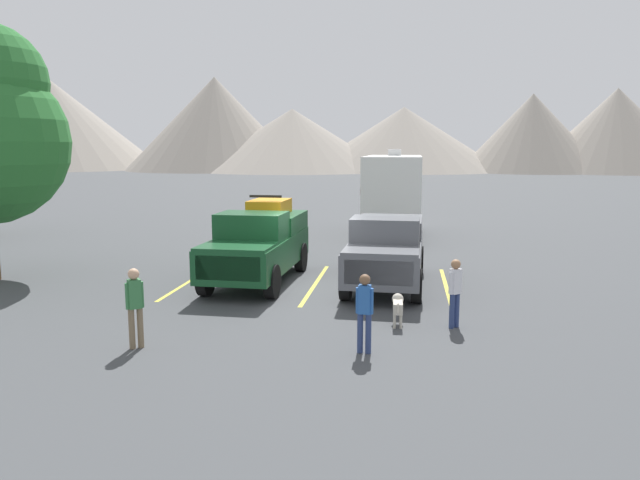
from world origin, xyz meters
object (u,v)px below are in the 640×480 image
person_b (135,303)px  person_c (364,308)px  pickup_truck_b (386,248)px  pickup_truck_a (259,242)px  camper_trailer_a (393,191)px  dog (398,305)px  person_a (455,289)px

person_b → person_c: bearing=4.5°
pickup_truck_b → person_b: (-4.90, -6.56, -0.15)m
pickup_truck_a → person_b: pickup_truck_a is taller
camper_trailer_a → person_b: camper_trailer_a is taller
person_b → dog: size_ratio=1.90×
pickup_truck_a → camper_trailer_a: size_ratio=0.69×
person_a → camper_trailer_a: bearing=96.9°
person_a → person_b: 7.02m
pickup_truck_a → person_a: pickup_truck_a is taller
person_c → camper_trailer_a: bearing=89.3°
person_a → dog: size_ratio=1.80×
person_a → person_b: size_ratio=0.95×
pickup_truck_a → pickup_truck_b: size_ratio=1.01×
camper_trailer_a → dog: (0.44, -14.30, -1.65)m
pickup_truck_a → person_a: (5.61, -4.20, -0.30)m
person_a → dog: (-1.29, 0.07, -0.45)m
person_c → person_b: bearing=-175.5°
person_a → person_b: bearing=-160.1°
camper_trailer_a → dog: 14.40m
pickup_truck_a → person_c: pickup_truck_a is taller
pickup_truck_b → person_c: bearing=-92.1°
dog → pickup_truck_a: bearing=136.3°
pickup_truck_a → person_b: bearing=-98.6°
dog → pickup_truck_b: bearing=95.7°
camper_trailer_a → dog: bearing=-88.2°
pickup_truck_a → dog: 6.02m
person_b → dog: bearing=24.8°
person_b → dog: person_b is taller
person_c → person_a: bearing=46.3°
person_c → dog: bearing=73.0°
pickup_truck_b → dog: bearing=-84.3°
camper_trailer_a → person_a: 14.53m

